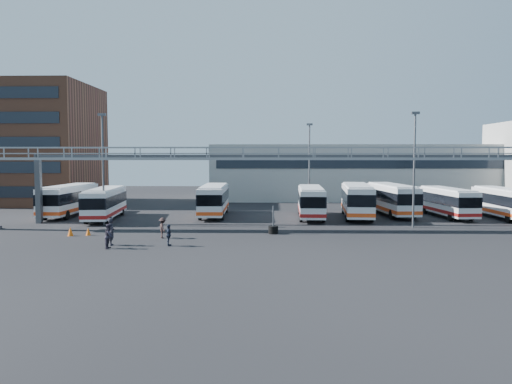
{
  "coord_description": "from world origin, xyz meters",
  "views": [
    {
      "loc": [
        -0.89,
        -37.29,
        6.24
      ],
      "look_at": [
        -1.94,
        6.0,
        3.21
      ],
      "focal_mm": 35.0,
      "sensor_mm": 36.0,
      "label": 1
    }
  ],
  "objects_px": {
    "light_pole_back": "(309,161)",
    "pedestrian_d": "(169,235)",
    "bus_0": "(69,199)",
    "cone_left": "(88,231)",
    "bus_3": "(214,199)",
    "tire_stack": "(273,229)",
    "pedestrian_a": "(111,232)",
    "bus_5": "(311,201)",
    "pedestrian_c": "(163,228)",
    "bus_8": "(447,201)",
    "pedestrian_b": "(109,236)",
    "cone_right": "(70,231)",
    "bus_7": "(392,198)",
    "bus_9": "(504,202)",
    "light_pole_left": "(103,163)",
    "bus_1": "(105,202)",
    "light_pole_mid": "(414,163)",
    "bus_6": "(357,199)"
  },
  "relations": [
    {
      "from": "bus_0",
      "to": "pedestrian_a",
      "type": "xyz_separation_m",
      "value": [
        10.0,
        -17.42,
        -0.85
      ]
    },
    {
      "from": "bus_0",
      "to": "cone_left",
      "type": "distance_m",
      "value": 14.69
    },
    {
      "from": "bus_9",
      "to": "pedestrian_b",
      "type": "distance_m",
      "value": 38.78
    },
    {
      "from": "bus_1",
      "to": "pedestrian_b",
      "type": "relative_size",
      "value": 6.25
    },
    {
      "from": "light_pole_left",
      "to": "cone_right",
      "type": "bearing_deg",
      "value": -94.99
    },
    {
      "from": "light_pole_left",
      "to": "cone_left",
      "type": "height_order",
      "value": "light_pole_left"
    },
    {
      "from": "light_pole_mid",
      "to": "bus_6",
      "type": "relative_size",
      "value": 0.89
    },
    {
      "from": "cone_right",
      "to": "tire_stack",
      "type": "relative_size",
      "value": 0.31
    },
    {
      "from": "light_pole_mid",
      "to": "cone_right",
      "type": "bearing_deg",
      "value": -169.18
    },
    {
      "from": "light_pole_left",
      "to": "bus_1",
      "type": "relative_size",
      "value": 0.97
    },
    {
      "from": "light_pole_back",
      "to": "bus_3",
      "type": "xyz_separation_m",
      "value": [
        -10.62,
        -6.81,
        -3.91
      ]
    },
    {
      "from": "bus_8",
      "to": "pedestrian_b",
      "type": "xyz_separation_m",
      "value": [
        -29.49,
        -18.53,
        -0.84
      ]
    },
    {
      "from": "bus_6",
      "to": "bus_9",
      "type": "relative_size",
      "value": 1.12
    },
    {
      "from": "bus_8",
      "to": "pedestrian_a",
      "type": "distance_m",
      "value": 34.42
    },
    {
      "from": "bus_1",
      "to": "pedestrian_b",
      "type": "xyz_separation_m",
      "value": [
        5.46,
        -15.77,
        -0.9
      ]
    },
    {
      "from": "pedestrian_b",
      "to": "cone_left",
      "type": "relative_size",
      "value": 2.73
    },
    {
      "from": "bus_9",
      "to": "bus_8",
      "type": "bearing_deg",
      "value": 165.78
    },
    {
      "from": "pedestrian_a",
      "to": "pedestrian_d",
      "type": "xyz_separation_m",
      "value": [
        4.12,
        -0.18,
        -0.2
      ]
    },
    {
      "from": "bus_6",
      "to": "pedestrian_d",
      "type": "height_order",
      "value": "bus_6"
    },
    {
      "from": "bus_7",
      "to": "pedestrian_d",
      "type": "bearing_deg",
      "value": -141.24
    },
    {
      "from": "pedestrian_a",
      "to": "tire_stack",
      "type": "height_order",
      "value": "tire_stack"
    },
    {
      "from": "light_pole_back",
      "to": "bus_3",
      "type": "distance_m",
      "value": 13.2
    },
    {
      "from": "pedestrian_b",
      "to": "cone_right",
      "type": "bearing_deg",
      "value": 39.31
    },
    {
      "from": "pedestrian_a",
      "to": "cone_right",
      "type": "height_order",
      "value": "pedestrian_a"
    },
    {
      "from": "bus_3",
      "to": "pedestrian_b",
      "type": "xyz_separation_m",
      "value": [
        -5.13,
        -18.95,
        -0.98
      ]
    },
    {
      "from": "bus_7",
      "to": "bus_9",
      "type": "xyz_separation_m",
      "value": [
        10.6,
        -2.74,
        -0.13
      ]
    },
    {
      "from": "bus_6",
      "to": "pedestrian_b",
      "type": "height_order",
      "value": "bus_6"
    },
    {
      "from": "cone_left",
      "to": "pedestrian_b",
      "type": "bearing_deg",
      "value": -58.06
    },
    {
      "from": "bus_0",
      "to": "bus_3",
      "type": "height_order",
      "value": "bus_0"
    },
    {
      "from": "pedestrian_a",
      "to": "cone_right",
      "type": "relative_size",
      "value": 2.71
    },
    {
      "from": "bus_7",
      "to": "tire_stack",
      "type": "xyz_separation_m",
      "value": [
        -12.82,
        -13.21,
        -1.47
      ]
    },
    {
      "from": "bus_7",
      "to": "pedestrian_a",
      "type": "xyz_separation_m",
      "value": [
        -24.34,
        -18.82,
        -0.88
      ]
    },
    {
      "from": "light_pole_back",
      "to": "bus_7",
      "type": "distance_m",
      "value": 10.86
    },
    {
      "from": "bus_5",
      "to": "cone_right",
      "type": "height_order",
      "value": "bus_5"
    },
    {
      "from": "light_pole_left",
      "to": "pedestrian_c",
      "type": "xyz_separation_m",
      "value": [
        7.0,
        -7.38,
        -4.93
      ]
    },
    {
      "from": "bus_5",
      "to": "pedestrian_c",
      "type": "xyz_separation_m",
      "value": [
        -12.52,
        -13.14,
        -0.98
      ]
    },
    {
      "from": "bus_3",
      "to": "bus_5",
      "type": "height_order",
      "value": "bus_3"
    },
    {
      "from": "bus_8",
      "to": "bus_9",
      "type": "xyz_separation_m",
      "value": [
        5.21,
        -1.26,
        0.04
      ]
    },
    {
      "from": "bus_7",
      "to": "bus_0",
      "type": "bearing_deg",
      "value": 177.88
    },
    {
      "from": "light_pole_mid",
      "to": "tire_stack",
      "type": "height_order",
      "value": "light_pole_mid"
    },
    {
      "from": "bus_3",
      "to": "bus_8",
      "type": "height_order",
      "value": "bus_3"
    },
    {
      "from": "pedestrian_d",
      "to": "cone_left",
      "type": "distance_m",
      "value": 8.73
    },
    {
      "from": "light_pole_mid",
      "to": "light_pole_back",
      "type": "bearing_deg",
      "value": 118.07
    },
    {
      "from": "bus_9",
      "to": "pedestrian_d",
      "type": "height_order",
      "value": "bus_9"
    },
    {
      "from": "bus_0",
      "to": "tire_stack",
      "type": "relative_size",
      "value": 4.76
    },
    {
      "from": "bus_9",
      "to": "pedestrian_a",
      "type": "relative_size",
      "value": 5.3
    },
    {
      "from": "bus_3",
      "to": "cone_right",
      "type": "bearing_deg",
      "value": -127.32
    },
    {
      "from": "light_pole_mid",
      "to": "bus_1",
      "type": "bearing_deg",
      "value": 170.26
    },
    {
      "from": "light_pole_back",
      "to": "bus_3",
      "type": "relative_size",
      "value": 0.94
    },
    {
      "from": "light_pole_back",
      "to": "pedestrian_d",
      "type": "relative_size",
      "value": 6.62
    }
  ]
}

